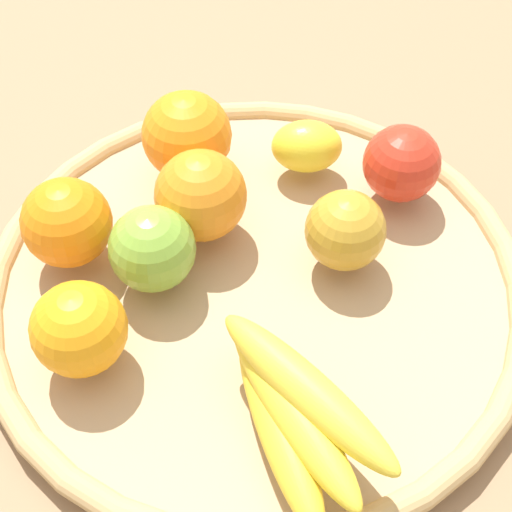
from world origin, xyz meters
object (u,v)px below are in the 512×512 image
(orange_0, at_px, (187,136))
(banana_bunch, at_px, (293,408))
(apple_1, at_px, (402,163))
(lemon_0, at_px, (307,146))
(orange_3, at_px, (204,194))
(apple_0, at_px, (152,249))
(apple_2, at_px, (345,230))
(orange_2, at_px, (67,223))
(orange_1, at_px, (79,329))

(orange_0, xyz_separation_m, banana_bunch, (-0.25, 0.11, -0.01))
(apple_1, distance_m, banana_bunch, 0.25)
(lemon_0, xyz_separation_m, orange_3, (0.00, 0.11, 0.01))
(apple_1, relative_size, orange_0, 0.85)
(apple_0, bearing_deg, banana_bunch, 175.30)
(banana_bunch, bearing_deg, orange_0, -24.44)
(apple_2, xyz_separation_m, banana_bunch, (-0.08, 0.14, -0.00))
(orange_2, bearing_deg, apple_2, -133.71)
(banana_bunch, height_order, orange_3, orange_3)
(apple_2, relative_size, orange_3, 0.86)
(banana_bunch, relative_size, orange_1, 2.34)
(lemon_0, xyz_separation_m, orange_1, (-0.04, 0.26, 0.01))
(apple_0, height_order, orange_3, orange_3)
(apple_0, distance_m, lemon_0, 0.18)
(apple_2, height_order, lemon_0, apple_2)
(orange_0, bearing_deg, orange_2, 95.59)
(orange_2, height_order, orange_3, orange_3)
(apple_2, distance_m, apple_1, 0.09)
(orange_3, distance_m, orange_1, 0.15)
(apple_0, xyz_separation_m, orange_0, (0.08, -0.10, 0.01))
(apple_0, height_order, lemon_0, apple_0)
(apple_1, xyz_separation_m, orange_3, (0.08, 0.15, 0.00))
(lemon_0, distance_m, orange_3, 0.11)
(orange_3, height_order, orange_1, orange_3)
(apple_0, relative_size, banana_bunch, 0.42)
(orange_2, distance_m, orange_0, 0.13)
(apple_0, distance_m, apple_2, 0.15)
(orange_2, bearing_deg, apple_0, -152.51)
(lemon_0, height_order, orange_1, orange_1)
(apple_1, bearing_deg, apple_2, 102.24)
(apple_1, bearing_deg, orange_3, 61.21)
(apple_1, height_order, orange_2, orange_2)
(apple_2, xyz_separation_m, orange_3, (0.10, 0.06, 0.01))
(banana_bunch, relative_size, orange_3, 2.15)
(apple_0, height_order, apple_1, apple_0)
(orange_1, bearing_deg, orange_0, -60.47)
(lemon_0, xyz_separation_m, orange_0, (0.07, 0.08, 0.02))
(apple_2, distance_m, banana_bunch, 0.16)
(apple_1, distance_m, lemon_0, 0.09)
(orange_2, distance_m, orange_3, 0.11)
(orange_3, bearing_deg, orange_2, 63.41)
(apple_0, distance_m, orange_3, 0.07)
(orange_1, bearing_deg, orange_3, -74.76)
(apple_0, bearing_deg, orange_2, 27.49)
(orange_1, bearing_deg, apple_0, -73.49)
(apple_2, height_order, apple_1, apple_1)
(apple_0, xyz_separation_m, banana_bunch, (-0.17, 0.01, -0.00))
(apple_2, bearing_deg, banana_bunch, 120.93)
(apple_2, height_order, orange_1, orange_1)
(apple_2, bearing_deg, orange_3, 30.21)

